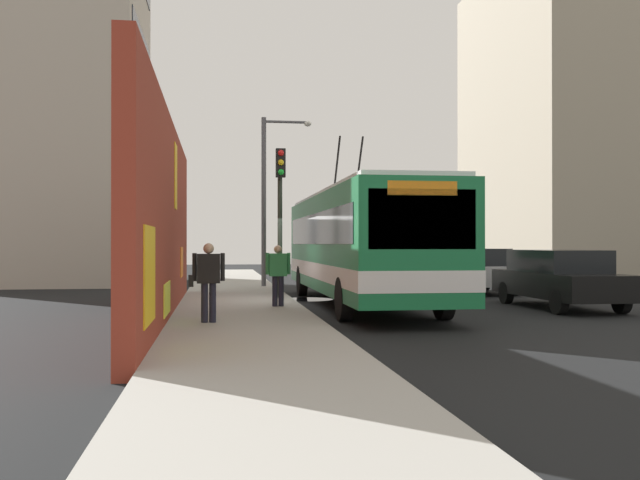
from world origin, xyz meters
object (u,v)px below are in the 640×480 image
(parked_car_black, at_px, (559,277))
(parked_car_red, at_px, (427,265))
(parked_car_silver, at_px, (478,270))
(city_bus, at_px, (359,242))
(street_lamp, at_px, (270,189))
(pedestrian_near_wall, at_px, (208,276))
(traffic_light, at_px, (280,198))
(pedestrian_at_curb, at_px, (278,271))

(parked_car_black, xyz_separation_m, parked_car_red, (12.11, 0.00, -0.00))
(parked_car_silver, bearing_deg, parked_car_red, -0.00)
(city_bus, relative_size, street_lamp, 1.96)
(parked_car_black, relative_size, parked_car_red, 1.19)
(parked_car_silver, height_order, pedestrian_near_wall, pedestrian_near_wall)
(traffic_light, xyz_separation_m, street_lamp, (5.92, -0.12, 0.73))
(parked_car_red, xyz_separation_m, street_lamp, (-3.47, 7.23, 3.01))
(pedestrian_at_curb, bearing_deg, parked_car_red, -32.25)
(pedestrian_at_curb, bearing_deg, pedestrian_near_wall, 153.71)
(pedestrian_at_curb, distance_m, street_lamp, 9.11)
(parked_car_black, height_order, pedestrian_at_curb, pedestrian_at_curb)
(parked_car_black, bearing_deg, parked_car_red, 0.00)
(city_bus, bearing_deg, pedestrian_near_wall, 140.70)
(parked_car_silver, distance_m, traffic_light, 8.36)
(pedestrian_at_curb, bearing_deg, street_lamp, -2.79)
(parked_car_red, distance_m, pedestrian_near_wall, 18.21)
(city_bus, relative_size, parked_car_black, 2.55)
(parked_car_silver, distance_m, pedestrian_at_curb, 9.73)
(parked_car_silver, relative_size, traffic_light, 0.93)
(parked_car_black, height_order, parked_car_silver, same)
(parked_car_black, bearing_deg, street_lamp, 39.92)
(city_bus, distance_m, street_lamp, 7.62)
(pedestrian_at_curb, distance_m, traffic_light, 3.44)
(city_bus, height_order, street_lamp, street_lamp)
(pedestrian_near_wall, bearing_deg, pedestrian_at_curb, -26.29)
(city_bus, xyz_separation_m, pedestrian_near_wall, (-5.10, 4.17, -0.70))
(city_bus, relative_size, pedestrian_at_curb, 7.99)
(parked_car_red, bearing_deg, parked_car_silver, 180.00)
(pedestrian_at_curb, xyz_separation_m, traffic_light, (2.74, -0.30, 2.06))
(parked_car_black, relative_size, pedestrian_at_curb, 3.13)
(traffic_light, bearing_deg, parked_car_silver, -66.01)
(city_bus, bearing_deg, traffic_light, 62.30)
(parked_car_red, bearing_deg, parked_car_black, -180.00)
(pedestrian_near_wall, bearing_deg, city_bus, -39.30)
(city_bus, height_order, pedestrian_at_curb, city_bus)
(city_bus, height_order, parked_car_black, city_bus)
(pedestrian_near_wall, relative_size, street_lamp, 0.25)
(city_bus, relative_size, parked_car_red, 3.03)
(city_bus, bearing_deg, parked_car_black, -107.00)
(parked_car_silver, relative_size, parked_car_red, 1.00)
(city_bus, bearing_deg, street_lamp, 16.05)
(city_bus, bearing_deg, parked_car_red, -26.31)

